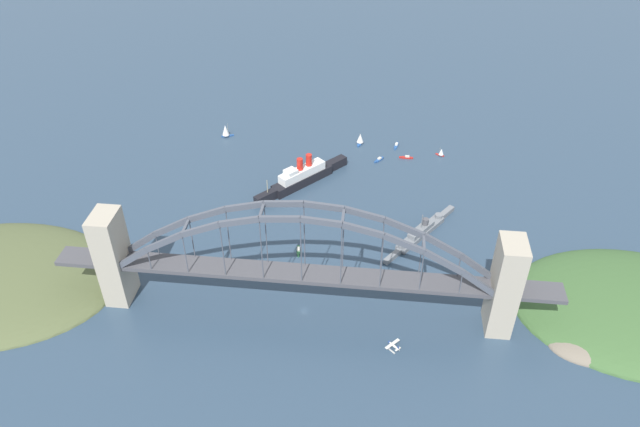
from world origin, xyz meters
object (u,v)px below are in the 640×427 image
(naval_cruiser, at_px, (421,232))
(small_boat_2, at_px, (406,157))
(small_boat_0, at_px, (379,160))
(small_boat_5, at_px, (441,152))
(seaplane_taxiing_near_bridge, at_px, (393,346))
(small_boat_1, at_px, (396,145))
(small_boat_4, at_px, (298,251))
(harbor_arch_bridge, at_px, (303,270))
(ocean_liner, at_px, (303,176))
(small_boat_3, at_px, (360,138))
(small_boat_6, at_px, (226,130))

(naval_cruiser, xyz_separation_m, small_boat_2, (-8.88, 94.40, -1.81))
(small_boat_0, height_order, small_boat_5, small_boat_5)
(small_boat_5, bearing_deg, naval_cruiser, -99.95)
(seaplane_taxiing_near_bridge, height_order, small_boat_1, seaplane_taxiing_near_bridge)
(small_boat_2, xyz_separation_m, small_boat_4, (-67.65, -119.37, -0.14))
(harbor_arch_bridge, height_order, ocean_liner, harbor_arch_bridge)
(small_boat_1, distance_m, small_boat_3, 29.39)
(small_boat_5, bearing_deg, seaplane_taxiing_near_bridge, -99.83)
(harbor_arch_bridge, relative_size, ocean_liner, 4.06)
(small_boat_4, bearing_deg, small_boat_5, 53.27)
(small_boat_0, xyz_separation_m, small_boat_2, (20.92, 5.26, 0.14))
(ocean_liner, bearing_deg, small_boat_2, 30.01)
(ocean_liner, relative_size, small_boat_2, 6.16)
(small_boat_1, distance_m, small_boat_4, 149.55)
(small_boat_1, distance_m, small_boat_2, 19.40)
(small_boat_4, xyz_separation_m, small_boat_5, (94.32, 126.42, 2.45))
(small_boat_4, distance_m, small_boat_5, 157.75)
(small_boat_2, height_order, small_boat_6, small_boat_6)
(ocean_liner, bearing_deg, small_boat_3, 58.40)
(small_boat_6, bearing_deg, small_boat_0, -10.65)
(small_boat_2, bearing_deg, naval_cruiser, -84.63)
(small_boat_3, xyz_separation_m, small_boat_6, (-109.62, -0.18, 0.73))
(naval_cruiser, distance_m, small_boat_3, 121.93)
(ocean_liner, bearing_deg, small_boat_5, 26.36)
(small_boat_5, bearing_deg, small_boat_6, 176.26)
(naval_cruiser, distance_m, seaplane_taxiing_near_bridge, 98.78)
(small_boat_1, height_order, small_boat_2, small_boat_2)
(small_boat_0, bearing_deg, small_boat_6, 169.35)
(small_boat_0, height_order, small_boat_1, small_boat_1)
(naval_cruiser, distance_m, small_boat_4, 80.52)
(small_boat_1, height_order, small_boat_3, small_boat_3)
(naval_cruiser, bearing_deg, ocean_liner, 148.72)
(seaplane_taxiing_near_bridge, xyz_separation_m, small_boat_3, (-29.22, 210.31, 2.65))
(small_boat_2, bearing_deg, small_boat_6, 172.86)
(seaplane_taxiing_near_bridge, height_order, small_boat_0, seaplane_taxiing_near_bridge)
(naval_cruiser, relative_size, small_boat_1, 5.55)
(harbor_arch_bridge, distance_m, naval_cruiser, 103.59)
(small_boat_4, bearing_deg, naval_cruiser, 18.07)
(harbor_arch_bridge, relative_size, seaplane_taxiing_near_bridge, 31.55)
(small_boat_5, height_order, small_boat_6, small_boat_6)
(harbor_arch_bridge, relative_size, small_boat_2, 25.03)
(small_boat_4, bearing_deg, small_boat_3, 77.47)
(harbor_arch_bridge, xyz_separation_m, naval_cruiser, (66.26, 74.71, -27.55))
(naval_cruiser, bearing_deg, small_boat_2, 95.37)
(small_boat_0, relative_size, small_boat_1, 0.79)
(small_boat_3, relative_size, small_boat_4, 0.96)
(small_boat_2, relative_size, small_boat_3, 1.04)
(seaplane_taxiing_near_bridge, bearing_deg, small_boat_5, 80.17)
(small_boat_0, relative_size, small_boat_6, 0.77)
(seaplane_taxiing_near_bridge, distance_m, small_boat_3, 212.35)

